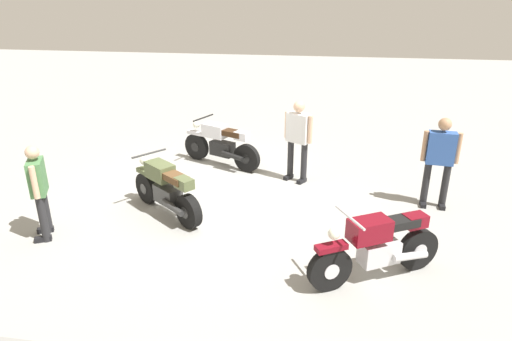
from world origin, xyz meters
name	(u,v)px	position (x,y,z in m)	size (l,w,h in m)	color
ground_plane	(217,194)	(0.00, 0.00, 0.00)	(40.00, 40.00, 0.00)	#9E9E99
motorcycle_olive_vintage	(166,190)	(0.69, 0.98, 0.49)	(1.64, 1.32, 1.07)	black
motorcycle_maroon_cruiser	(378,247)	(-2.88, 2.42, 0.52)	(1.88, 1.12, 1.09)	black
motorcycle_silver_cruiser	(221,144)	(0.27, -1.57, 0.52)	(1.96, 1.03, 1.09)	black
person_in_white_shirt	(298,136)	(-1.53, -0.97, 1.00)	(0.62, 0.49, 1.73)	#262628
person_in_blue_shirt	(440,157)	(-4.18, -0.13, 0.99)	(0.67, 0.34, 1.72)	#262628
person_in_green_shirt	(39,187)	(2.41, 2.05, 0.90)	(0.46, 0.60, 1.60)	#262628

